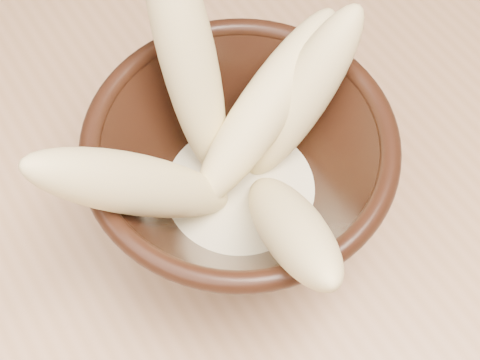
% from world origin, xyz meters
% --- Properties ---
extents(bowl, '(0.19, 0.19, 0.10)m').
position_xyz_m(bowl, '(0.19, 0.08, 0.81)').
color(bowl, black).
rests_on(bowl, table).
extents(milk_puddle, '(0.11, 0.11, 0.01)m').
position_xyz_m(milk_puddle, '(0.19, 0.08, 0.78)').
color(milk_puddle, beige).
rests_on(milk_puddle, bowl).
extents(banana_upright, '(0.05, 0.11, 0.17)m').
position_xyz_m(banana_upright, '(0.19, 0.14, 0.87)').
color(banana_upright, '#E8D489').
rests_on(banana_upright, bowl).
extents(banana_left, '(0.13, 0.05, 0.14)m').
position_xyz_m(banana_left, '(0.13, 0.09, 0.85)').
color(banana_left, '#E8D489').
rests_on(banana_left, bowl).
extents(banana_right, '(0.12, 0.05, 0.12)m').
position_xyz_m(banana_right, '(0.25, 0.10, 0.84)').
color(banana_right, '#E8D489').
rests_on(banana_right, bowl).
extents(banana_across, '(0.15, 0.08, 0.09)m').
position_xyz_m(banana_across, '(0.22, 0.10, 0.83)').
color(banana_across, '#E8D489').
rests_on(banana_across, bowl).
extents(banana_front, '(0.07, 0.14, 0.13)m').
position_xyz_m(banana_front, '(0.19, 0.03, 0.84)').
color(banana_front, '#E8D489').
rests_on(banana_front, bowl).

